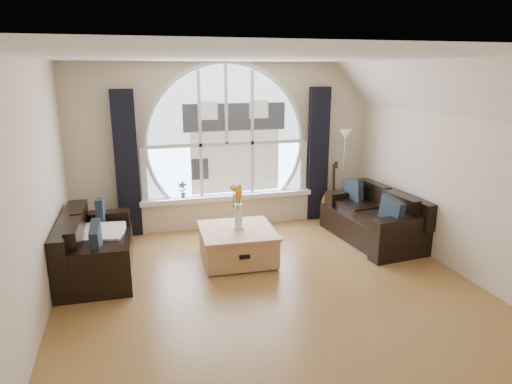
% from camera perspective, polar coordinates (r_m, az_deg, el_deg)
% --- Properties ---
extents(ground, '(5.00, 5.50, 0.01)m').
position_cam_1_polar(ground, '(5.43, 2.62, -13.22)').
color(ground, brown).
rests_on(ground, ground).
extents(ceiling, '(5.00, 5.50, 0.01)m').
position_cam_1_polar(ceiling, '(4.77, 3.03, 16.61)').
color(ceiling, silver).
rests_on(ceiling, ground).
extents(wall_back, '(5.00, 0.01, 2.70)m').
position_cam_1_polar(wall_back, '(7.53, -3.80, 5.77)').
color(wall_back, beige).
rests_on(wall_back, ground).
extents(wall_front, '(5.00, 0.01, 2.70)m').
position_cam_1_polar(wall_front, '(2.64, 22.50, -13.90)').
color(wall_front, beige).
rests_on(wall_front, ground).
extents(wall_left, '(0.01, 5.50, 2.70)m').
position_cam_1_polar(wall_left, '(4.79, -26.88, -1.37)').
color(wall_left, beige).
rests_on(wall_left, ground).
extents(wall_right, '(0.01, 5.50, 2.70)m').
position_cam_1_polar(wall_right, '(6.17, 25.44, 2.21)').
color(wall_right, beige).
rests_on(wall_right, ground).
extents(attic_slope, '(0.92, 5.50, 0.72)m').
position_cam_1_polar(attic_slope, '(5.86, 24.29, 11.64)').
color(attic_slope, silver).
rests_on(attic_slope, ground).
extents(arched_window, '(2.60, 0.06, 2.15)m').
position_cam_1_polar(arched_window, '(7.46, -3.79, 7.82)').
color(arched_window, silver).
rests_on(arched_window, wall_back).
extents(window_sill, '(2.90, 0.22, 0.08)m').
position_cam_1_polar(window_sill, '(7.62, -3.54, -0.59)').
color(window_sill, white).
rests_on(window_sill, wall_back).
extents(window_frame, '(2.76, 0.08, 2.15)m').
position_cam_1_polar(window_frame, '(7.43, -3.74, 7.79)').
color(window_frame, white).
rests_on(window_frame, wall_back).
extents(neighbor_house, '(1.70, 0.02, 1.50)m').
position_cam_1_polar(neighbor_house, '(7.50, -2.62, 6.90)').
color(neighbor_house, silver).
rests_on(neighbor_house, wall_back).
extents(curtain_left, '(0.35, 0.12, 2.30)m').
position_cam_1_polar(curtain_left, '(7.30, -15.98, 3.31)').
color(curtain_left, black).
rests_on(curtain_left, ground).
extents(curtain_right, '(0.35, 0.12, 2.30)m').
position_cam_1_polar(curtain_right, '(7.93, 7.82, 4.68)').
color(curtain_right, black).
rests_on(curtain_right, ground).
extents(sofa_left, '(0.91, 1.74, 0.76)m').
position_cam_1_polar(sofa_left, '(6.28, -19.48, -6.04)').
color(sofa_left, black).
rests_on(sofa_left, ground).
extents(sofa_right, '(1.04, 1.82, 0.77)m').
position_cam_1_polar(sofa_right, '(7.23, 14.52, -2.85)').
color(sofa_right, black).
rests_on(sofa_right, ground).
extents(coffee_chest, '(1.05, 1.05, 0.49)m').
position_cam_1_polar(coffee_chest, '(6.33, -2.35, -6.46)').
color(coffee_chest, tan).
rests_on(coffee_chest, ground).
extents(throw_blanket, '(0.62, 0.62, 0.10)m').
position_cam_1_polar(throw_blanket, '(6.28, -18.90, -5.01)').
color(throw_blanket, silver).
rests_on(throw_blanket, sofa_left).
extents(vase_flowers, '(0.24, 0.24, 0.70)m').
position_cam_1_polar(vase_flowers, '(6.17, -2.27, -1.19)').
color(vase_flowers, white).
rests_on(vase_flowers, coffee_chest).
extents(floor_lamp, '(0.24, 0.24, 1.60)m').
position_cam_1_polar(floor_lamp, '(7.96, 10.95, 1.99)').
color(floor_lamp, '#B2B2B2').
rests_on(floor_lamp, ground).
extents(guitar, '(0.42, 0.34, 1.06)m').
position_cam_1_polar(guitar, '(8.06, 9.56, 0.26)').
color(guitar, brown).
rests_on(guitar, ground).
extents(potted_plant, '(0.16, 0.12, 0.27)m').
position_cam_1_polar(potted_plant, '(7.46, -9.24, 0.29)').
color(potted_plant, '#1E6023').
rests_on(potted_plant, window_sill).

